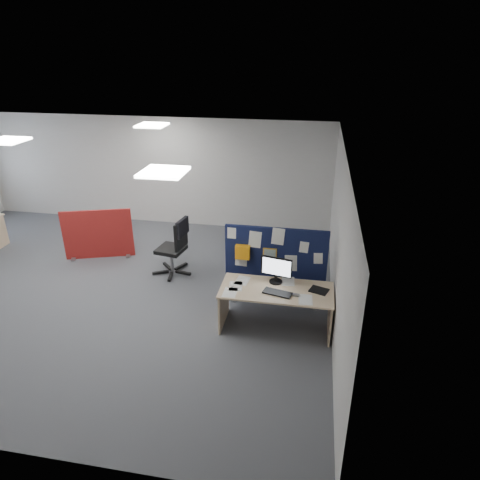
# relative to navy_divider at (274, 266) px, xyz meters

# --- Properties ---
(floor) EXTENTS (9.00, 9.00, 0.00)m
(floor) POSITION_rel_navy_divider_xyz_m (-3.46, -0.17, -0.74)
(floor) COLOR #4B4D52
(floor) RESTS_ON ground
(ceiling) EXTENTS (9.00, 7.00, 0.02)m
(ceiling) POSITION_rel_navy_divider_xyz_m (-3.46, -0.17, 1.96)
(ceiling) COLOR white
(ceiling) RESTS_ON wall_back
(wall_back) EXTENTS (9.00, 0.02, 2.70)m
(wall_back) POSITION_rel_navy_divider_xyz_m (-3.46, 3.33, 0.61)
(wall_back) COLOR silver
(wall_back) RESTS_ON floor
(wall_right) EXTENTS (0.02, 7.00, 2.70)m
(wall_right) POSITION_rel_navy_divider_xyz_m (1.04, -0.17, 0.61)
(wall_right) COLOR silver
(wall_right) RESTS_ON floor
(ceiling_lights) EXTENTS (4.10, 4.10, 0.04)m
(ceiling_lights) POSITION_rel_navy_divider_xyz_m (-3.12, 0.50, 1.93)
(ceiling_lights) COLOR white
(ceiling_lights) RESTS_ON ceiling
(navy_divider) EXTENTS (1.77, 0.30, 1.47)m
(navy_divider) POSITION_rel_navy_divider_xyz_m (0.00, 0.00, 0.00)
(navy_divider) COLOR #101C3B
(navy_divider) RESTS_ON floor
(main_desk) EXTENTS (1.79, 0.79, 0.73)m
(main_desk) POSITION_rel_navy_divider_xyz_m (0.12, -0.72, -0.18)
(main_desk) COLOR #DCB58D
(main_desk) RESTS_ON floor
(monitor_main) EXTENTS (0.51, 0.21, 0.45)m
(monitor_main) POSITION_rel_navy_divider_xyz_m (0.09, -0.54, 0.24)
(monitor_main) COLOR black
(monitor_main) RESTS_ON main_desk
(keyboard) EXTENTS (0.48, 0.28, 0.02)m
(keyboard) POSITION_rel_navy_divider_xyz_m (0.15, -0.89, 0.01)
(keyboard) COLOR black
(keyboard) RESTS_ON main_desk
(mouse) EXTENTS (0.11, 0.07, 0.03)m
(mouse) POSITION_rel_navy_divider_xyz_m (0.44, -0.90, 0.01)
(mouse) COLOR gray
(mouse) RESTS_ON main_desk
(paper_tray) EXTENTS (0.34, 0.30, 0.01)m
(paper_tray) POSITION_rel_navy_divider_xyz_m (0.78, -0.69, 0.00)
(paper_tray) COLOR black
(paper_tray) RESTS_ON main_desk
(red_divider) EXTENTS (1.40, 0.51, 1.10)m
(red_divider) POSITION_rel_navy_divider_xyz_m (-3.91, 1.12, -0.20)
(red_divider) COLOR maroon
(red_divider) RESTS_ON floor
(office_chair) EXTENTS (0.79, 0.78, 1.19)m
(office_chair) POSITION_rel_navy_divider_xyz_m (-2.02, 0.70, -0.06)
(office_chair) COLOR black
(office_chair) RESTS_ON floor
(desk_papers) EXTENTS (1.39, 0.82, 0.00)m
(desk_papers) POSITION_rel_navy_divider_xyz_m (-0.14, -0.76, -0.01)
(desk_papers) COLOR white
(desk_papers) RESTS_ON main_desk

